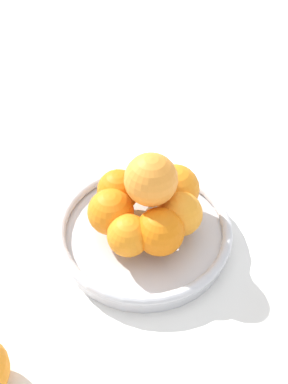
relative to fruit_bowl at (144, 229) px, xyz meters
The scene contains 3 objects.
ground_plane 0.02m from the fruit_bowl, ahead, with size 4.00×4.00×0.00m, color white.
fruit_bowl is the anchor object (origin of this frame).
orange_pile 0.07m from the fruit_bowl, 122.67° to the left, with size 0.18×0.18×0.14m.
Camera 1 is at (0.37, 0.16, 0.50)m, focal length 35.00 mm.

